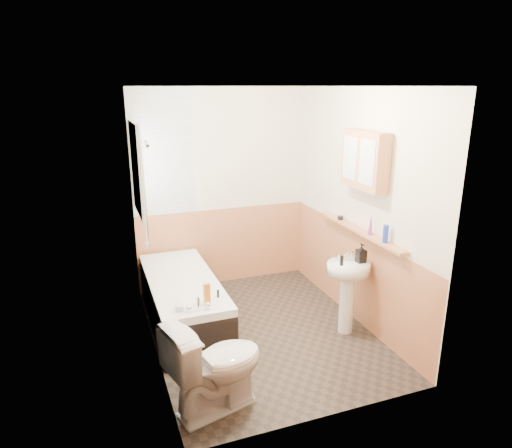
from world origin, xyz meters
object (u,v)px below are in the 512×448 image
(toilet, at_px, (216,365))
(medicine_cabinet, at_px, (365,160))
(sink, at_px, (348,283))
(pine_shelf, at_px, (359,231))
(bathtub, at_px, (183,300))

(toilet, distance_m, medicine_cabinet, 2.40)
(toilet, bearing_deg, medicine_cabinet, -80.95)
(toilet, distance_m, sink, 1.75)
(sink, height_order, medicine_cabinet, medicine_cabinet)
(sink, bearing_deg, pine_shelf, 48.56)
(bathtub, bearing_deg, sink, -26.32)
(bathtub, relative_size, sink, 1.96)
(bathtub, xyz_separation_m, pine_shelf, (1.77, -0.62, 0.78))
(sink, distance_m, medicine_cabinet, 1.26)
(bathtub, distance_m, medicine_cabinet, 2.41)
(bathtub, height_order, toilet, toilet)
(toilet, relative_size, sink, 0.90)
(pine_shelf, xyz_separation_m, medicine_cabinet, (-0.03, -0.05, 0.75))
(medicine_cabinet, bearing_deg, bathtub, 158.90)
(bathtub, relative_size, toilet, 2.19)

